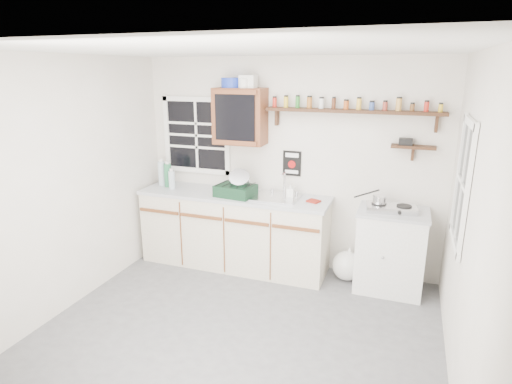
# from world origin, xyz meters

# --- Properties ---
(room) EXTENTS (3.64, 3.24, 2.54)m
(room) POSITION_xyz_m (0.00, 0.00, 1.25)
(room) COLOR #505052
(room) RESTS_ON ground
(main_cabinet) EXTENTS (2.31, 0.63, 0.92)m
(main_cabinet) POSITION_xyz_m (-0.58, 1.30, 0.46)
(main_cabinet) COLOR beige
(main_cabinet) RESTS_ON floor
(right_cabinet) EXTENTS (0.73, 0.57, 0.91)m
(right_cabinet) POSITION_xyz_m (1.25, 1.32, 0.46)
(right_cabinet) COLOR silver
(right_cabinet) RESTS_ON floor
(sink) EXTENTS (0.52, 0.44, 0.29)m
(sink) POSITION_xyz_m (-0.05, 1.30, 0.93)
(sink) COLOR silver
(sink) RESTS_ON main_cabinet
(upper_cabinet) EXTENTS (0.60, 0.32, 0.65)m
(upper_cabinet) POSITION_xyz_m (-0.55, 1.44, 1.82)
(upper_cabinet) COLOR #5E2C17
(upper_cabinet) RESTS_ON wall_back
(upper_cabinet_clutter) EXTENTS (0.42, 0.24, 0.14)m
(upper_cabinet_clutter) POSITION_xyz_m (-0.56, 1.44, 2.21)
(upper_cabinet_clutter) COLOR #182FA2
(upper_cabinet_clutter) RESTS_ON upper_cabinet
(spice_shelf) EXTENTS (1.91, 0.18, 0.35)m
(spice_shelf) POSITION_xyz_m (0.71, 1.51, 1.93)
(spice_shelf) COLOR black
(spice_shelf) RESTS_ON wall_back
(secondary_shelf) EXTENTS (0.45, 0.16, 0.24)m
(secondary_shelf) POSITION_xyz_m (1.36, 1.52, 1.58)
(secondary_shelf) COLOR black
(secondary_shelf) RESTS_ON wall_back
(warning_sign) EXTENTS (0.22, 0.02, 0.30)m
(warning_sign) POSITION_xyz_m (0.05, 1.59, 1.28)
(warning_sign) COLOR black
(warning_sign) RESTS_ON wall_back
(window_back) EXTENTS (0.93, 0.03, 0.98)m
(window_back) POSITION_xyz_m (-1.20, 1.59, 1.55)
(window_back) COLOR black
(window_back) RESTS_ON wall_back
(window_right) EXTENTS (0.03, 0.78, 1.08)m
(window_right) POSITION_xyz_m (1.79, 0.55, 1.45)
(window_right) COLOR black
(window_right) RESTS_ON wall_back
(water_bottles) EXTENTS (0.29, 0.19, 0.34)m
(water_bottles) POSITION_xyz_m (-1.51, 1.32, 1.07)
(water_bottles) COLOR #A6BBC3
(water_bottles) RESTS_ON main_cabinet
(dish_rack) EXTENTS (0.47, 0.38, 0.33)m
(dish_rack) POSITION_xyz_m (-0.51, 1.23, 1.03)
(dish_rack) COLOR black
(dish_rack) RESTS_ON main_cabinet
(soap_bottle) EXTENTS (0.09, 0.09, 0.18)m
(soap_bottle) POSITION_xyz_m (0.10, 1.36, 1.01)
(soap_bottle) COLOR silver
(soap_bottle) RESTS_ON main_cabinet
(rag) EXTENTS (0.17, 0.15, 0.02)m
(rag) POSITION_xyz_m (0.39, 1.31, 0.93)
(rag) COLOR maroon
(rag) RESTS_ON main_cabinet
(hotplate) EXTENTS (0.54, 0.34, 0.07)m
(hotplate) POSITION_xyz_m (1.22, 1.31, 0.94)
(hotplate) COLOR silver
(hotplate) RESTS_ON right_cabinet
(saucepan) EXTENTS (0.35, 0.19, 0.15)m
(saucepan) POSITION_xyz_m (1.09, 1.31, 1.02)
(saucepan) COLOR silver
(saucepan) RESTS_ON hotplate
(trash_bag) EXTENTS (0.38, 0.34, 0.43)m
(trash_bag) POSITION_xyz_m (0.79, 1.36, 0.18)
(trash_bag) COLOR silver
(trash_bag) RESTS_ON floor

